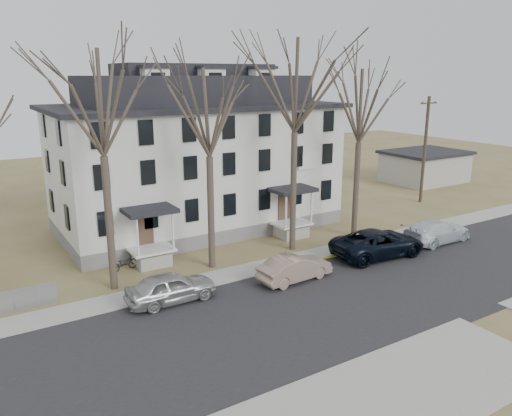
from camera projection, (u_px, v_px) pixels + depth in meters
ground at (391, 309)px, 24.89m from camera, size 120.00×120.00×0.00m
main_road at (363, 295)px, 26.53m from camera, size 120.00×10.00×0.04m
far_sidewalk at (296, 260)px, 31.46m from camera, size 120.00×2.00×0.08m
yellow_curb at (365, 250)px, 33.26m from camera, size 14.00×0.25×0.06m
boarding_house at (197, 157)px, 37.21m from camera, size 20.80×12.36×12.05m
distant_building at (424, 166)px, 54.10m from camera, size 8.50×6.50×3.35m
tree_far_left at (99, 95)px, 24.65m from camera, size 8.40×8.40×13.72m
tree_mid_left at (208, 106)px, 27.90m from camera, size 7.80×7.80×12.74m
tree_center at (296, 79)px, 30.57m from camera, size 9.00×9.00×14.70m
tree_mid_right at (361, 101)px, 33.75m from camera, size 7.80×7.80×12.74m
utility_pole_far at (425, 149)px, 44.52m from camera, size 2.00×0.28×9.50m
car_silver at (171, 288)px, 25.45m from camera, size 4.62×1.86×1.57m
car_tan at (295, 269)px, 28.13m from camera, size 4.53×1.82×1.46m
car_navy at (378, 244)px, 31.88m from camera, size 6.47×3.42×1.73m
car_white at (437, 232)px, 34.58m from camera, size 5.46×2.28×1.58m
bicycle_left at (124, 264)px, 29.56m from camera, size 1.88×1.00×0.94m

